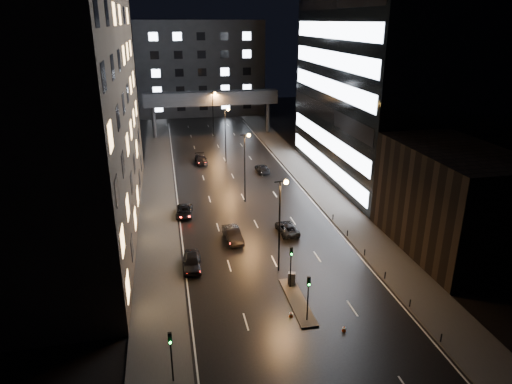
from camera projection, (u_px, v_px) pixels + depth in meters
ground at (233, 176)px, 77.79m from camera, size 160.00×160.00×0.00m
sidewalk_left at (158, 191)px, 70.84m from camera, size 5.00×110.00×0.15m
sidewalk_right at (312, 180)px, 75.52m from camera, size 5.00×110.00×0.15m
building_left at (55, 66)px, 51.85m from camera, size 15.00×48.00×40.00m
building_right_low at (451, 201)px, 51.00m from camera, size 10.00×18.00×12.00m
building_right_glass at (393, 37)px, 70.85m from camera, size 20.00×36.00×45.00m
building_far at (200, 68)px, 126.53m from camera, size 34.00×14.00×25.00m
skybridge at (212, 99)px, 102.34m from camera, size 30.00×3.00×10.00m
median_island at (297, 301)px, 42.99m from camera, size 1.60×8.00×0.15m
traffic_signal_near at (291, 260)px, 44.21m from camera, size 0.28×0.34×4.40m
traffic_signal_far at (308, 291)px, 39.17m from camera, size 0.28×0.34×4.40m
traffic_signal_corner at (171, 350)px, 32.43m from camera, size 0.28×0.34×4.40m
bollard_row at (374, 264)px, 48.84m from camera, size 0.12×25.12×0.90m
streetlight_near at (281, 214)px, 46.20m from camera, size 1.45×0.50×10.15m
streetlight_mid_a at (246, 159)px, 64.53m from camera, size 1.45×0.50×10.15m
streetlight_mid_b at (226, 128)px, 82.86m from camera, size 1.45×0.50×10.15m
streetlight_far at (214, 109)px, 101.19m from camera, size 1.45×0.50×10.15m
car_away_a at (192, 262)px, 48.58m from camera, size 2.13×4.79×1.60m
car_away_b at (233, 235)px, 54.74m from camera, size 2.14×4.93×1.58m
car_away_c at (184, 211)px, 61.78m from camera, size 2.63×4.84×1.29m
car_away_d at (201, 160)px, 84.39m from camera, size 2.18×5.10×1.47m
car_toward_a at (287, 228)px, 56.79m from camera, size 2.41×4.78×1.30m
car_toward_b at (262, 168)px, 79.43m from camera, size 2.06×4.85×1.39m
utility_cabinet at (292, 278)px, 45.58m from camera, size 0.86×0.73×1.21m
cone_a at (291, 314)px, 40.81m from camera, size 0.46×0.46×0.51m
cone_b at (344, 328)px, 38.90m from camera, size 0.42×0.42×0.53m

